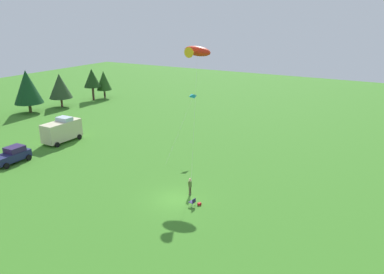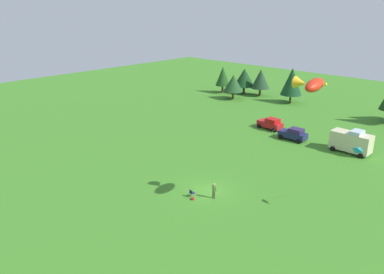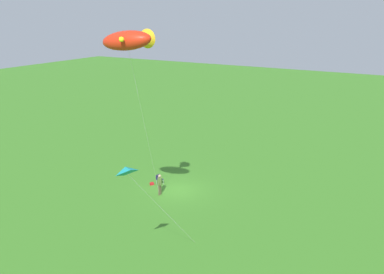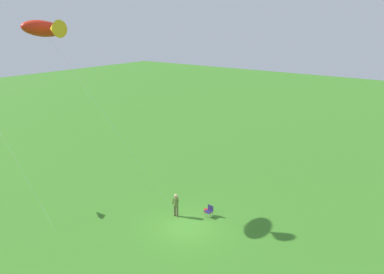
# 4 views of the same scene
# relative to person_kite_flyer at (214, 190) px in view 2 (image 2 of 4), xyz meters

# --- Properties ---
(ground_plane) EXTENTS (160.00, 160.00, 0.00)m
(ground_plane) POSITION_rel_person_kite_flyer_xyz_m (-1.49, 0.74, -1.02)
(ground_plane) COLOR #3A7B23
(person_kite_flyer) EXTENTS (0.63, 0.36, 1.74)m
(person_kite_flyer) POSITION_rel_person_kite_flyer_xyz_m (0.00, 0.00, 0.00)
(person_kite_flyer) COLOR brown
(person_kite_flyer) RESTS_ON ground
(folding_chair) EXTENTS (0.54, 0.54, 0.82)m
(folding_chair) POSITION_rel_person_kite_flyer_xyz_m (-1.91, -1.40, -0.53)
(folding_chair) COLOR #211D49
(folding_chair) RESTS_ON ground
(backpack_on_grass) EXTENTS (0.39, 0.36, 0.22)m
(backpack_on_grass) POSITION_rel_person_kite_flyer_xyz_m (-1.39, -1.79, -0.91)
(backpack_on_grass) COLOR red
(backpack_on_grass) RESTS_ON ground
(car_red_sedan) EXTENTS (4.35, 2.53, 1.89)m
(car_red_sedan) POSITION_rel_person_kite_flyer_xyz_m (-8.49, 24.47, -0.07)
(car_red_sedan) COLOR #B4151D
(car_red_sedan) RESTS_ON ground
(car_navy_hatch) EXTENTS (4.23, 2.27, 1.89)m
(car_navy_hatch) POSITION_rel_person_kite_flyer_xyz_m (-3.07, 22.32, -0.07)
(car_navy_hatch) COLOR #1E2350
(car_navy_hatch) RESTS_ON ground
(van_camper_beige) EXTENTS (5.44, 2.69, 3.34)m
(van_camper_beige) POSITION_rel_person_kite_flyer_xyz_m (5.27, 23.20, 0.62)
(van_camper_beige) COLOR beige
(van_camper_beige) RESTS_ON ground
(treeline_distant) EXTENTS (64.38, 10.84, 7.68)m
(treeline_distant) POSITION_rel_person_kite_flyer_xyz_m (-3.06, 40.99, 3.21)
(treeline_distant) COLOR #453624
(treeline_distant) RESTS_ON ground
(kite_large_fish) EXTENTS (9.23, 5.45, 13.54)m
(kite_large_fish) POSITION_rel_person_kite_flyer_xyz_m (7.85, 3.71, 11.83)
(kite_large_fish) COLOR red
(kite_large_fish) RESTS_ON ground
(kite_delta_teal) EXTENTS (7.07, 0.93, 7.31)m
(kite_delta_teal) POSITION_rel_person_kite_flyer_xyz_m (11.72, 6.16, 5.96)
(kite_delta_teal) COLOR teal
(kite_delta_teal) RESTS_ON ground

